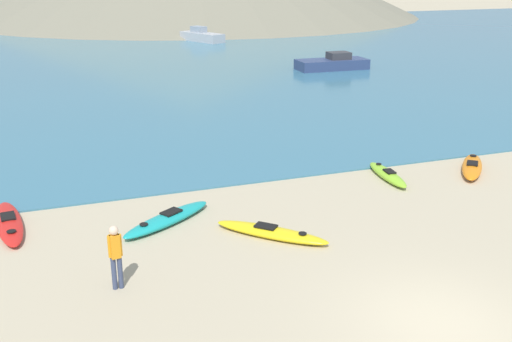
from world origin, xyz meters
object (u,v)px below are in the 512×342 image
(moored_boat_0, at_px, (333,63))
(kayak_on_sand_1, at_px, (9,223))
(kayak_on_sand_3, at_px, (472,167))
(kayak_on_sand_4, at_px, (167,219))
(kayak_on_sand_0, at_px, (271,232))
(moored_boat_1, at_px, (202,36))
(kayak_on_sand_2, at_px, (387,175))
(person_near_foreground, at_px, (116,253))

(moored_boat_0, bearing_deg, kayak_on_sand_1, -134.64)
(kayak_on_sand_1, height_order, kayak_on_sand_3, kayak_on_sand_3)
(kayak_on_sand_1, xyz_separation_m, kayak_on_sand_4, (4.49, -1.37, 0.02))
(kayak_on_sand_3, height_order, kayak_on_sand_4, kayak_on_sand_3)
(kayak_on_sand_1, height_order, moored_boat_0, moored_boat_0)
(kayak_on_sand_0, xyz_separation_m, kayak_on_sand_3, (9.26, 2.85, 0.03))
(moored_boat_0, distance_m, moored_boat_1, 20.72)
(kayak_on_sand_1, xyz_separation_m, moored_boat_0, (21.88, 22.15, 0.36))
(kayak_on_sand_2, bearing_deg, kayak_on_sand_4, -171.53)
(kayak_on_sand_3, xyz_separation_m, kayak_on_sand_4, (-11.87, -0.91, -0.02))
(kayak_on_sand_4, relative_size, moored_boat_0, 0.61)
(kayak_on_sand_2, xyz_separation_m, kayak_on_sand_3, (3.48, -0.34, 0.02))
(kayak_on_sand_2, height_order, kayak_on_sand_4, kayak_on_sand_2)
(kayak_on_sand_2, xyz_separation_m, person_near_foreground, (-10.31, -4.62, 0.78))
(kayak_on_sand_0, xyz_separation_m, moored_boat_1, (10.14, 45.64, 0.42))
(kayak_on_sand_4, height_order, person_near_foreground, person_near_foreground)
(kayak_on_sand_2, bearing_deg, kayak_on_sand_0, -151.20)
(kayak_on_sand_0, xyz_separation_m, person_near_foreground, (-4.52, -1.44, 0.80))
(moored_boat_0, bearing_deg, kayak_on_sand_3, -103.71)
(kayak_on_sand_3, relative_size, person_near_foreground, 1.76)
(person_near_foreground, distance_m, moored_boat_1, 49.31)
(kayak_on_sand_0, bearing_deg, kayak_on_sand_3, 17.08)
(kayak_on_sand_1, xyz_separation_m, moored_boat_1, (17.24, 42.34, 0.44))
(kayak_on_sand_2, bearing_deg, kayak_on_sand_1, 179.49)
(kayak_on_sand_0, xyz_separation_m, kayak_on_sand_1, (-7.10, 3.30, -0.01))
(kayak_on_sand_1, xyz_separation_m, kayak_on_sand_2, (12.89, -0.11, 0.03))
(kayak_on_sand_0, bearing_deg, moored_boat_1, 77.48)
(kayak_on_sand_3, height_order, moored_boat_1, moored_boat_1)
(kayak_on_sand_2, bearing_deg, moored_boat_0, 68.01)
(kayak_on_sand_0, bearing_deg, moored_boat_0, 59.85)
(kayak_on_sand_1, height_order, moored_boat_1, moored_boat_1)
(kayak_on_sand_2, xyz_separation_m, moored_boat_1, (4.35, 42.46, 0.41))
(kayak_on_sand_2, relative_size, kayak_on_sand_4, 0.87)
(kayak_on_sand_1, height_order, kayak_on_sand_4, kayak_on_sand_4)
(person_near_foreground, bearing_deg, kayak_on_sand_1, 118.56)
(kayak_on_sand_0, xyz_separation_m, kayak_on_sand_2, (5.79, 3.18, 0.01))
(moored_boat_0, bearing_deg, kayak_on_sand_4, -126.48)
(kayak_on_sand_1, height_order, person_near_foreground, person_near_foreground)
(kayak_on_sand_0, height_order, kayak_on_sand_1, kayak_on_sand_0)
(person_near_foreground, bearing_deg, kayak_on_sand_3, 17.26)
(kayak_on_sand_3, xyz_separation_m, person_near_foreground, (-13.79, -4.28, 0.77))
(moored_boat_1, bearing_deg, kayak_on_sand_2, -95.85)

